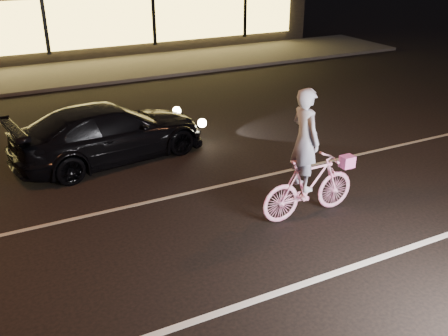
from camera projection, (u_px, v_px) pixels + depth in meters
ground at (202, 250)px, 8.27m from camera, size 90.00×90.00×0.00m
lane_stripe_near at (246, 304)px, 7.05m from camera, size 60.00×0.12×0.01m
lane_stripe_far at (160, 199)px, 9.89m from camera, size 60.00×0.10×0.01m
sidewalk at (59, 75)px, 18.80m from camera, size 30.00×4.00×0.12m
storefront at (29, 1)px, 22.77m from camera, size 25.40×8.42×4.20m
cyclist at (308, 173)px, 8.98m from camera, size 1.95×0.67×2.46m
sedan at (110, 132)px, 11.50m from camera, size 4.75×2.55×1.31m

